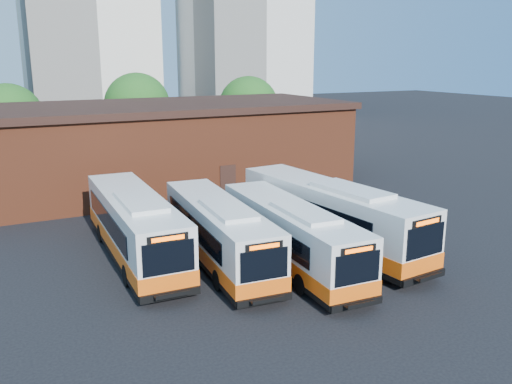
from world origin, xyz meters
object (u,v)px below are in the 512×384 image
transit_worker (325,265)px  bus_midwest (219,235)px  bus_mideast (290,238)px  bus_west (135,229)px  bus_east (330,218)px

transit_worker → bus_midwest: bearing=12.2°
bus_mideast → bus_west: bearing=147.7°
bus_midwest → bus_mideast: bus_midwest is taller
bus_west → bus_east: 10.02m
bus_midwest → transit_worker: bus_midwest is taller
bus_west → bus_east: bus_east is taller
bus_mideast → bus_east: bus_east is taller
bus_west → bus_east: (9.55, -3.04, 0.08)m
bus_midwest → bus_east: bus_east is taller
bus_west → bus_midwest: size_ratio=1.06×
transit_worker → bus_east: bearing=-59.6°
bus_mideast → transit_worker: (0.31, -2.54, -0.57)m
bus_west → bus_midwest: (3.45, -2.48, -0.10)m
bus_midwest → transit_worker: bearing=-50.4°
bus_mideast → bus_east: size_ratio=0.89×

